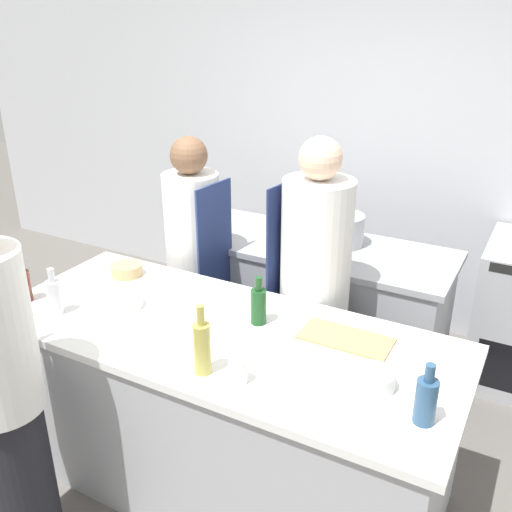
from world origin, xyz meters
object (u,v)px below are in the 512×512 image
object	(u,v)px
bottle_cooking_oil	(202,346)
bowl_ceramic_blue	(374,380)
bowl_prep_small	(126,301)
bottle_olive_oil	(259,305)
chef_at_stove	(194,264)
cup	(238,371)
bottle_sauce	(23,285)
bowl_mixing_large	(127,270)
chef_at_pass_far	(314,293)
bottle_vinegar	(54,296)
chef_at_prep_near	(0,392)
stockpot	(341,229)
bottle_wine	(426,400)

from	to	relation	value
bottle_cooking_oil	bowl_ceramic_blue	xyz separation A→B (m)	(0.66, 0.24, -0.09)
bowl_prep_small	bottle_olive_oil	bearing A→B (deg)	14.86
chef_at_stove	bottle_olive_oil	bearing A→B (deg)	58.50
bottle_cooking_oil	cup	distance (m)	0.18
bottle_sauce	cup	world-z (taller)	bottle_sauce
bowl_mixing_large	cup	size ratio (longest dim) A/B	1.72
chef_at_stove	cup	world-z (taller)	chef_at_stove
bowl_prep_small	bottle_sauce	bearing A→B (deg)	-158.48
chef_at_pass_far	bottle_sauce	size ratio (longest dim) A/B	7.62
bowl_mixing_large	bowl_prep_small	world-z (taller)	bowl_mixing_large
chef_at_pass_far	bottle_vinegar	xyz separation A→B (m)	(-1.01, -0.89, 0.14)
bowl_mixing_large	bottle_sauce	bearing A→B (deg)	-118.10
chef_at_pass_far	bottle_sauce	bearing A→B (deg)	131.95
bottle_vinegar	bowl_prep_small	distance (m)	0.34
chef_at_pass_far	cup	xyz separation A→B (m)	(0.07, -0.95, 0.09)
chef_at_prep_near	bottle_sauce	world-z (taller)	chef_at_prep_near
chef_at_stove	bottle_olive_oil	xyz separation A→B (m)	(0.78, -0.59, 0.19)
bowl_ceramic_blue	bottle_olive_oil	bearing A→B (deg)	160.36
bowl_ceramic_blue	stockpot	distance (m)	1.52
bottle_cooking_oil	bowl_ceramic_blue	world-z (taller)	bottle_cooking_oil
chef_at_stove	chef_at_pass_far	distance (m)	0.87
bowl_ceramic_blue	bowl_prep_small	bearing A→B (deg)	177.69
chef_at_stove	bottle_wine	distance (m)	1.91
chef_at_stove	chef_at_prep_near	bearing A→B (deg)	8.42
chef_at_stove	bottle_cooking_oil	size ratio (longest dim) A/B	5.16
cup	chef_at_stove	bearing A→B (deg)	131.67
chef_at_pass_far	bottle_olive_oil	size ratio (longest dim) A/B	7.11
chef_at_prep_near	stockpot	size ratio (longest dim) A/B	5.69
bottle_vinegar	bottle_cooking_oil	xyz separation A→B (m)	(0.92, -0.07, 0.03)
bottle_vinegar	bowl_ceramic_blue	distance (m)	1.58
bottle_sauce	bowl_mixing_large	bearing A→B (deg)	61.90
bottle_vinegar	stockpot	world-z (taller)	bottle_vinegar
chef_at_prep_near	bottle_sauce	bearing A→B (deg)	42.36
chef_at_stove	chef_at_pass_far	bearing A→B (deg)	88.93
chef_at_prep_near	bottle_cooking_oil	bearing A→B (deg)	-54.82
bottle_olive_oil	chef_at_pass_far	bearing A→B (deg)	80.65
chef_at_pass_far	stockpot	bearing A→B (deg)	15.86
chef_at_stove	bottle_wine	size ratio (longest dim) A/B	6.54
bowl_mixing_large	bottle_olive_oil	bearing A→B (deg)	-7.17
bottle_olive_oil	chef_at_prep_near	bearing A→B (deg)	-127.53
chef_at_stove	bottle_cooking_oil	bearing A→B (deg)	41.68
bowl_mixing_large	cup	bearing A→B (deg)	-28.19
chef_at_stove	stockpot	bearing A→B (deg)	131.02
chef_at_stove	cup	bearing A→B (deg)	47.38
bottle_olive_oil	bottle_cooking_oil	world-z (taller)	bottle_cooking_oil
chef_at_prep_near	bowl_prep_small	world-z (taller)	chef_at_prep_near
chef_at_pass_far	bowl_prep_small	distance (m)	1.01
bottle_olive_oil	bottle_cooking_oil	bearing A→B (deg)	-91.35
bottle_olive_oil	bowl_mixing_large	world-z (taller)	bottle_olive_oil
chef_at_prep_near	stockpot	xyz separation A→B (m)	(0.69, 2.06, 0.15)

